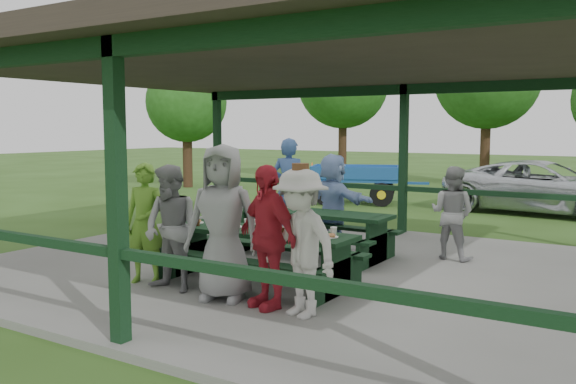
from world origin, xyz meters
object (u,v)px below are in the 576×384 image
Objects in this scene: picnic_table_near at (258,249)px; spectator_grey at (452,213)px; picnic_table_far at (311,227)px; pickup_truck at (544,187)px; contestant_white_fedora at (300,243)px; spectator_blue at (289,188)px; contestant_grey_left at (171,228)px; contestant_red at (267,236)px; farm_trailer at (356,183)px; contestant_grey_mid at (223,222)px; spectator_lblue at (333,201)px; contestant_green at (145,223)px.

spectator_grey is at bearing 59.23° from picnic_table_near.
pickup_truck is (2.29, 8.23, 0.11)m from picnic_table_far.
spectator_blue is at bearing 141.18° from contestant_white_fedora.
contestant_grey_left is 0.97× the size of contestant_red.
farm_trailer is at bearing -85.92° from spectator_blue.
contestant_white_fedora is (1.24, -0.94, 0.37)m from picnic_table_near.
farm_trailer is (-3.22, 10.49, -0.47)m from contestant_grey_mid.
pickup_truck is at bearing 78.21° from contestant_grey_left.
farm_trailer is at bearing -47.69° from spectator_lblue.
contestant_green is 0.86× the size of contestant_grey_mid.
contestant_green is 0.86× the size of spectator_blue.
contestant_grey_left is at bearing -158.00° from contestant_red.
contestant_red is 0.98× the size of contestant_white_fedora.
spectator_lblue reaches higher than contestant_green.
contestant_grey_left is 4.24m from spectator_blue.
spectator_grey reaches higher than picnic_table_near.
spectator_lblue is 7.50m from farm_trailer.
spectator_blue reaches higher than contestant_green.
contestant_grey_left reaches higher than picnic_table_far.
spectator_blue is at bearing -96.43° from farm_trailer.
contestant_green is 4.87m from spectator_grey.
picnic_table_far is at bearing 52.50° from contestant_green.
spectator_lblue is (1.07, 3.49, 0.01)m from contestant_green.
pickup_truck reaches higher than picnic_table_far.
picnic_table_far is 0.81m from spectator_lblue.
contestant_red is (0.73, -0.85, 0.37)m from picnic_table_near.
contestant_green reaches higher than picnic_table_far.
contestant_grey_left is 1.46m from contestant_red.
spectator_blue reaches higher than spectator_lblue.
spectator_grey is at bearing 49.29° from contestant_grey_mid.
contestant_grey_mid is 4.41m from spectator_blue.
picnic_table_far is 8.15m from farm_trailer.
spectator_lblue is 0.34× the size of pickup_truck.
farm_trailer is at bearing 110.49° from picnic_table_far.
picnic_table_far is 1.64× the size of contestant_grey_left.
spectator_grey is 0.30× the size of pickup_truck.
contestant_white_fedora is at bearing 0.93° from contestant_grey_left.
contestant_green is 2.06m from contestant_red.
farm_trailer is (-4.38, 10.57, -0.35)m from contestant_white_fedora.
picnic_table_near is at bearing 174.64° from pickup_truck.
spectator_blue reaches higher than contestant_grey_left.
farm_trailer is (-1.81, 10.41, -0.33)m from contestant_green.
contestant_green is 0.95× the size of contestant_white_fedora.
contestant_white_fedora reaches higher than picnic_table_far.
picnic_table_far is 1.56× the size of contestant_white_fedora.
contestant_grey_mid is 1.11× the size of contestant_white_fedora.
spectator_blue is (-2.76, 4.20, 0.12)m from contestant_white_fedora.
picnic_table_far is 3.33m from contestant_white_fedora.
contestant_grey_mid is at bearing 175.85° from pickup_truck.
contestant_grey_mid is 0.66m from contestant_red.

